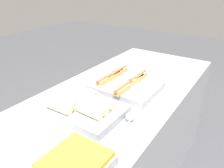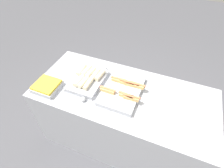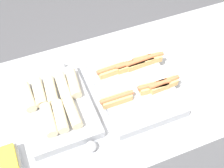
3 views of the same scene
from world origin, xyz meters
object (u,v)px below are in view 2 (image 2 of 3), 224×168
Objects in this scene: tray_wraps at (88,79)px; tray_side_front at (47,86)px; tray_hotdogs at (123,90)px; serving_spoon_far at (104,68)px; serving_spoon_near at (82,99)px.

tray_wraps reaches higher than tray_side_front.
serving_spoon_far is at bearing 142.72° from tray_hotdogs.
tray_wraps is at bearing 104.90° from serving_spoon_near.
tray_wraps is 1.67× the size of serving_spoon_far.
tray_hotdogs is 2.16× the size of serving_spoon_near.
serving_spoon_far is at bearing 49.79° from tray_side_front.
serving_spoon_near is 0.93× the size of serving_spoon_far.
serving_spoon_far is at bearing 72.86° from tray_wraps.
tray_wraps is at bearing 179.35° from tray_hotdogs.
tray_side_front is at bearing -143.81° from tray_wraps.
tray_wraps is at bearing -107.14° from serving_spoon_far.
tray_side_front is at bearing 179.08° from serving_spoon_near.
tray_side_front is at bearing -161.69° from tray_hotdogs.
tray_wraps is 0.26m from serving_spoon_far.
tray_hotdogs is at bearing 37.23° from serving_spoon_near.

